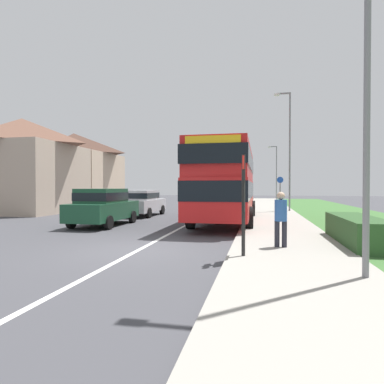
{
  "coord_description": "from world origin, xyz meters",
  "views": [
    {
      "loc": [
        3.38,
        -8.87,
        1.81
      ],
      "look_at": [
        0.7,
        4.15,
        1.6
      ],
      "focal_mm": 30.61,
      "sensor_mm": 36.0,
      "label": 1
    }
  ],
  "objects_px": {
    "bus_stop_sign": "(243,198)",
    "street_lamp_mid": "(288,145)",
    "street_lamp_far": "(276,169)",
    "double_decker_bus": "(226,180)",
    "cycle_route_sign": "(280,192)",
    "parked_car_silver": "(142,202)",
    "street_lamp_near": "(362,30)",
    "pedestrian_at_stop": "(281,217)",
    "parked_car_dark_green": "(103,205)"
  },
  "relations": [
    {
      "from": "street_lamp_mid",
      "to": "street_lamp_far",
      "type": "distance_m",
      "value": 19.01
    },
    {
      "from": "street_lamp_mid",
      "to": "parked_car_silver",
      "type": "bearing_deg",
      "value": -153.13
    },
    {
      "from": "parked_car_silver",
      "to": "bus_stop_sign",
      "type": "height_order",
      "value": "bus_stop_sign"
    },
    {
      "from": "parked_car_silver",
      "to": "street_lamp_mid",
      "type": "relative_size",
      "value": 0.51
    },
    {
      "from": "double_decker_bus",
      "to": "street_lamp_far",
      "type": "distance_m",
      "value": 26.77
    },
    {
      "from": "pedestrian_at_stop",
      "to": "street_lamp_far",
      "type": "xyz_separation_m",
      "value": [
        1.43,
        33.41,
        3.06
      ]
    },
    {
      "from": "pedestrian_at_stop",
      "to": "street_lamp_mid",
      "type": "xyz_separation_m",
      "value": [
        1.4,
        14.41,
        3.79
      ]
    },
    {
      "from": "street_lamp_mid",
      "to": "street_lamp_far",
      "type": "bearing_deg",
      "value": 89.91
    },
    {
      "from": "pedestrian_at_stop",
      "to": "cycle_route_sign",
      "type": "relative_size",
      "value": 0.66
    },
    {
      "from": "parked_car_dark_green",
      "to": "pedestrian_at_stop",
      "type": "distance_m",
      "value": 8.96
    },
    {
      "from": "cycle_route_sign",
      "to": "street_lamp_mid",
      "type": "height_order",
      "value": "street_lamp_mid"
    },
    {
      "from": "cycle_route_sign",
      "to": "street_lamp_near",
      "type": "xyz_separation_m",
      "value": [
        0.42,
        -17.17,
        3.3
      ]
    },
    {
      "from": "street_lamp_far",
      "to": "double_decker_bus",
      "type": "bearing_deg",
      "value": -97.88
    },
    {
      "from": "parked_car_dark_green",
      "to": "bus_stop_sign",
      "type": "distance_m",
      "value": 9.01
    },
    {
      "from": "parked_car_dark_green",
      "to": "double_decker_bus",
      "type": "bearing_deg",
      "value": 23.44
    },
    {
      "from": "parked_car_dark_green",
      "to": "street_lamp_mid",
      "type": "distance_m",
      "value": 13.93
    },
    {
      "from": "double_decker_bus",
      "to": "parked_car_silver",
      "type": "distance_m",
      "value": 6.29
    },
    {
      "from": "street_lamp_mid",
      "to": "parked_car_dark_green",
      "type": "bearing_deg",
      "value": -132.81
    },
    {
      "from": "double_decker_bus",
      "to": "street_lamp_mid",
      "type": "height_order",
      "value": "street_lamp_mid"
    },
    {
      "from": "parked_car_silver",
      "to": "street_lamp_far",
      "type": "xyz_separation_m",
      "value": [
        9.14,
        23.61,
        3.15
      ]
    },
    {
      "from": "parked_car_dark_green",
      "to": "pedestrian_at_stop",
      "type": "height_order",
      "value": "parked_car_dark_green"
    },
    {
      "from": "double_decker_bus",
      "to": "street_lamp_mid",
      "type": "xyz_separation_m",
      "value": [
        3.63,
        7.45,
        2.63
      ]
    },
    {
      "from": "double_decker_bus",
      "to": "parked_car_silver",
      "type": "xyz_separation_m",
      "value": [
        -5.47,
        2.84,
        -1.26
      ]
    },
    {
      "from": "double_decker_bus",
      "to": "street_lamp_far",
      "type": "xyz_separation_m",
      "value": [
        3.66,
        26.45,
        1.89
      ]
    },
    {
      "from": "parked_car_silver",
      "to": "bus_stop_sign",
      "type": "relative_size",
      "value": 1.65
    },
    {
      "from": "parked_car_dark_green",
      "to": "bus_stop_sign",
      "type": "xyz_separation_m",
      "value": [
        6.73,
        -5.95,
        0.6
      ]
    },
    {
      "from": "bus_stop_sign",
      "to": "street_lamp_mid",
      "type": "bearing_deg",
      "value": 81.44
    },
    {
      "from": "double_decker_bus",
      "to": "parked_car_dark_green",
      "type": "distance_m",
      "value": 6.08
    },
    {
      "from": "double_decker_bus",
      "to": "bus_stop_sign",
      "type": "height_order",
      "value": "double_decker_bus"
    },
    {
      "from": "cycle_route_sign",
      "to": "street_lamp_far",
      "type": "relative_size",
      "value": 0.36
    },
    {
      "from": "parked_car_silver",
      "to": "street_lamp_near",
      "type": "distance_m",
      "value": 15.97
    },
    {
      "from": "cycle_route_sign",
      "to": "street_lamp_far",
      "type": "distance_m",
      "value": 19.26
    },
    {
      "from": "double_decker_bus",
      "to": "street_lamp_far",
      "type": "height_order",
      "value": "street_lamp_far"
    },
    {
      "from": "street_lamp_far",
      "to": "cycle_route_sign",
      "type": "bearing_deg",
      "value": -91.76
    },
    {
      "from": "parked_car_silver",
      "to": "bus_stop_sign",
      "type": "bearing_deg",
      "value": -58.92
    },
    {
      "from": "bus_stop_sign",
      "to": "street_lamp_mid",
      "type": "distance_m",
      "value": 16.28
    },
    {
      "from": "pedestrian_at_stop",
      "to": "bus_stop_sign",
      "type": "xyz_separation_m",
      "value": [
        -0.97,
        -1.37,
        0.56
      ]
    },
    {
      "from": "parked_car_silver",
      "to": "street_lamp_near",
      "type": "relative_size",
      "value": 0.52
    },
    {
      "from": "bus_stop_sign",
      "to": "street_lamp_far",
      "type": "relative_size",
      "value": 0.37
    },
    {
      "from": "cycle_route_sign",
      "to": "parked_car_silver",
      "type": "bearing_deg",
      "value": -152.06
    },
    {
      "from": "parked_car_dark_green",
      "to": "pedestrian_at_stop",
      "type": "bearing_deg",
      "value": -30.75
    },
    {
      "from": "street_lamp_near",
      "to": "street_lamp_far",
      "type": "height_order",
      "value": "street_lamp_near"
    },
    {
      "from": "pedestrian_at_stop",
      "to": "street_lamp_near",
      "type": "relative_size",
      "value": 0.2
    },
    {
      "from": "parked_car_dark_green",
      "to": "street_lamp_mid",
      "type": "height_order",
      "value": "street_lamp_mid"
    },
    {
      "from": "cycle_route_sign",
      "to": "street_lamp_near",
      "type": "height_order",
      "value": "street_lamp_near"
    },
    {
      "from": "street_lamp_far",
      "to": "parked_car_silver",
      "type": "bearing_deg",
      "value": -111.15
    },
    {
      "from": "street_lamp_mid",
      "to": "street_lamp_far",
      "type": "height_order",
      "value": "street_lamp_mid"
    },
    {
      "from": "parked_car_dark_green",
      "to": "street_lamp_far",
      "type": "bearing_deg",
      "value": 72.42
    },
    {
      "from": "double_decker_bus",
      "to": "bus_stop_sign",
      "type": "relative_size",
      "value": 3.78
    },
    {
      "from": "bus_stop_sign",
      "to": "cycle_route_sign",
      "type": "height_order",
      "value": "bus_stop_sign"
    }
  ]
}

